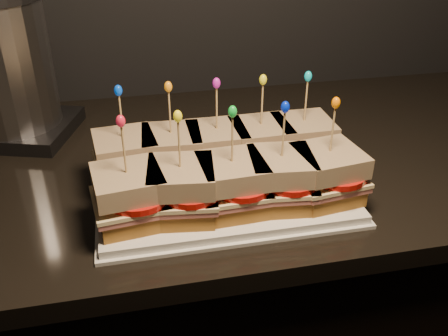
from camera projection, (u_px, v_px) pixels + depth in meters
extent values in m
cube|color=black|center=(364.00, 311.00, 1.22)|extent=(2.56, 0.61, 0.89)
cube|color=black|center=(397.00, 143.00, 0.99)|extent=(2.60, 0.65, 0.03)
cube|color=white|center=(224.00, 193.00, 0.78)|extent=(0.38, 0.24, 0.02)
cube|color=white|center=(224.00, 197.00, 0.79)|extent=(0.39, 0.25, 0.01)
cube|color=brown|center=(128.00, 174.00, 0.79)|extent=(0.10, 0.10, 0.02)
cube|color=#BD635B|center=(127.00, 165.00, 0.78)|extent=(0.11, 0.10, 0.01)
cube|color=#FFE5A3|center=(126.00, 161.00, 0.78)|extent=(0.11, 0.11, 0.01)
cylinder|color=red|center=(134.00, 158.00, 0.77)|extent=(0.09, 0.09, 0.01)
cube|color=#532913|center=(124.00, 146.00, 0.77)|extent=(0.10, 0.10, 0.03)
cylinder|color=tan|center=(121.00, 119.00, 0.74)|extent=(0.00, 0.00, 0.09)
ellipsoid|color=blue|center=(118.00, 90.00, 0.72)|extent=(0.01, 0.01, 0.02)
cube|color=brown|center=(173.00, 169.00, 0.80)|extent=(0.09, 0.09, 0.02)
cube|color=#BD635B|center=(173.00, 161.00, 0.80)|extent=(0.10, 0.10, 0.01)
cube|color=#FFE5A3|center=(172.00, 157.00, 0.79)|extent=(0.11, 0.10, 0.01)
cylinder|color=red|center=(180.00, 154.00, 0.79)|extent=(0.09, 0.09, 0.01)
cube|color=#532913|center=(171.00, 141.00, 0.78)|extent=(0.10, 0.10, 0.03)
cylinder|color=tan|center=(170.00, 115.00, 0.76)|extent=(0.00, 0.00, 0.09)
ellipsoid|color=orange|center=(168.00, 87.00, 0.73)|extent=(0.01, 0.01, 0.02)
cube|color=brown|center=(217.00, 165.00, 0.82)|extent=(0.09, 0.09, 0.02)
cube|color=#BD635B|center=(217.00, 156.00, 0.81)|extent=(0.10, 0.09, 0.01)
cube|color=#FFE5A3|center=(217.00, 152.00, 0.81)|extent=(0.10, 0.10, 0.01)
cylinder|color=red|center=(225.00, 149.00, 0.80)|extent=(0.09, 0.09, 0.01)
cube|color=#532913|center=(217.00, 137.00, 0.79)|extent=(0.09, 0.09, 0.03)
cylinder|color=tan|center=(217.00, 111.00, 0.77)|extent=(0.00, 0.00, 0.09)
ellipsoid|color=#C21DA9|center=(216.00, 83.00, 0.75)|extent=(0.01, 0.01, 0.02)
cube|color=brown|center=(260.00, 160.00, 0.83)|extent=(0.09, 0.09, 0.02)
cube|color=#BD635B|center=(260.00, 152.00, 0.82)|extent=(0.10, 0.10, 0.01)
cube|color=#FFE5A3|center=(260.00, 148.00, 0.82)|extent=(0.10, 0.10, 0.01)
cylinder|color=red|center=(269.00, 145.00, 0.81)|extent=(0.09, 0.09, 0.01)
cube|color=#532913|center=(261.00, 133.00, 0.81)|extent=(0.09, 0.09, 0.03)
cylinder|color=tan|center=(262.00, 107.00, 0.78)|extent=(0.00, 0.00, 0.09)
ellipsoid|color=yellow|center=(263.00, 80.00, 0.76)|extent=(0.01, 0.01, 0.02)
cube|color=brown|center=(301.00, 156.00, 0.84)|extent=(0.09, 0.09, 0.02)
cube|color=#BD635B|center=(302.00, 147.00, 0.84)|extent=(0.10, 0.09, 0.01)
cube|color=#FFE5A3|center=(302.00, 144.00, 0.83)|extent=(0.10, 0.10, 0.01)
cylinder|color=red|center=(311.00, 141.00, 0.83)|extent=(0.09, 0.09, 0.01)
cube|color=#532913|center=(303.00, 129.00, 0.82)|extent=(0.09, 0.09, 0.03)
cylinder|color=tan|center=(306.00, 103.00, 0.80)|extent=(0.00, 0.00, 0.09)
ellipsoid|color=#0BBCC5|center=(308.00, 76.00, 0.77)|extent=(0.01, 0.01, 0.02)
cube|color=brown|center=(131.00, 213.00, 0.70)|extent=(0.10, 0.10, 0.02)
cube|color=#BD635B|center=(130.00, 203.00, 0.69)|extent=(0.11, 0.11, 0.01)
cube|color=#FFE5A3|center=(129.00, 199.00, 0.69)|extent=(0.11, 0.11, 0.01)
cylinder|color=red|center=(138.00, 196.00, 0.68)|extent=(0.09, 0.09, 0.01)
cube|color=#532913|center=(128.00, 182.00, 0.67)|extent=(0.10, 0.10, 0.03)
cylinder|color=tan|center=(124.00, 153.00, 0.65)|extent=(0.00, 0.00, 0.09)
ellipsoid|color=red|center=(121.00, 121.00, 0.63)|extent=(0.01, 0.01, 0.02)
cube|color=brown|center=(182.00, 207.00, 0.71)|extent=(0.10, 0.10, 0.02)
cube|color=#BD635B|center=(182.00, 197.00, 0.70)|extent=(0.11, 0.11, 0.01)
cube|color=#FFE5A3|center=(182.00, 193.00, 0.70)|extent=(0.11, 0.11, 0.01)
cylinder|color=red|center=(191.00, 190.00, 0.69)|extent=(0.09, 0.09, 0.01)
cube|color=#532913|center=(181.00, 176.00, 0.69)|extent=(0.10, 0.10, 0.03)
cylinder|color=tan|center=(179.00, 147.00, 0.66)|extent=(0.00, 0.00, 0.09)
ellipsoid|color=yellow|center=(178.00, 116.00, 0.64)|extent=(0.01, 0.01, 0.02)
cube|color=brown|center=(232.00, 201.00, 0.73)|extent=(0.09, 0.09, 0.02)
cube|color=#BD635B|center=(232.00, 191.00, 0.72)|extent=(0.10, 0.10, 0.01)
cube|color=#FFE5A3|center=(232.00, 187.00, 0.71)|extent=(0.10, 0.10, 0.01)
cylinder|color=red|center=(241.00, 184.00, 0.71)|extent=(0.09, 0.09, 0.01)
cube|color=#532913|center=(232.00, 171.00, 0.70)|extent=(0.09, 0.09, 0.03)
cylinder|color=tan|center=(232.00, 142.00, 0.68)|extent=(0.00, 0.00, 0.09)
ellipsoid|color=green|center=(233.00, 112.00, 0.65)|extent=(0.01, 0.01, 0.02)
cube|color=brown|center=(279.00, 195.00, 0.74)|extent=(0.10, 0.10, 0.02)
cube|color=#BD635B|center=(280.00, 186.00, 0.73)|extent=(0.11, 0.10, 0.01)
cube|color=#FFE5A3|center=(280.00, 182.00, 0.73)|extent=(0.11, 0.11, 0.01)
cylinder|color=red|center=(290.00, 179.00, 0.72)|extent=(0.09, 0.09, 0.01)
cube|color=#532913|center=(281.00, 166.00, 0.71)|extent=(0.10, 0.10, 0.03)
cylinder|color=tan|center=(283.00, 137.00, 0.69)|extent=(0.00, 0.00, 0.09)
ellipsoid|color=#0520CC|center=(285.00, 107.00, 0.67)|extent=(0.01, 0.01, 0.02)
cube|color=brown|center=(325.00, 190.00, 0.75)|extent=(0.10, 0.10, 0.02)
cube|color=#BD635B|center=(327.00, 181.00, 0.74)|extent=(0.11, 0.11, 0.01)
cube|color=#FFE5A3|center=(327.00, 176.00, 0.74)|extent=(0.11, 0.11, 0.01)
cylinder|color=red|center=(337.00, 173.00, 0.73)|extent=(0.09, 0.09, 0.01)
cube|color=#532913|center=(329.00, 160.00, 0.73)|extent=(0.10, 0.10, 0.03)
cylinder|color=tan|center=(332.00, 132.00, 0.70)|extent=(0.00, 0.00, 0.09)
ellipsoid|color=orange|center=(336.00, 103.00, 0.68)|extent=(0.01, 0.01, 0.02)
cube|color=#262628|center=(17.00, 128.00, 0.98)|extent=(0.26, 0.23, 0.03)
cylinder|color=silver|center=(2.00, 64.00, 0.91)|extent=(0.18, 0.18, 0.23)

